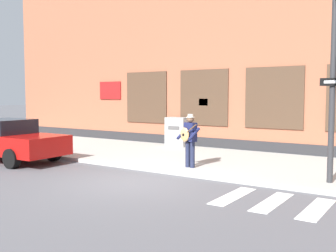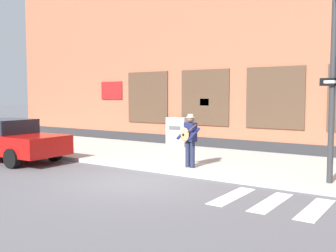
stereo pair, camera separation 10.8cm
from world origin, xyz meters
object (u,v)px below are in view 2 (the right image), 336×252
at_px(red_car, 9,140).
at_px(busker, 189,137).
at_px(traffic_light, 329,36).
at_px(utility_box, 178,132).

relative_size(red_car, busker, 2.76).
height_order(red_car, traffic_light, traffic_light).
bearing_deg(red_car, traffic_light, 5.17).
bearing_deg(utility_box, red_car, -118.82).
height_order(busker, utility_box, busker).
xyz_separation_m(red_car, busker, (6.52, 1.94, 0.32)).
bearing_deg(utility_box, traffic_light, -35.03).
xyz_separation_m(busker, traffic_light, (4.27, -0.96, 2.66)).
distance_m(busker, traffic_light, 5.12).
relative_size(red_car, utility_box, 3.61).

